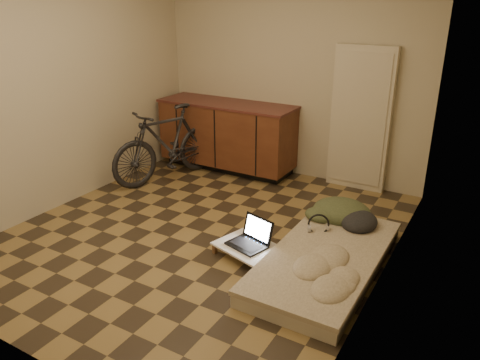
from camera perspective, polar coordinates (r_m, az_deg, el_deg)
The scene contains 10 objects.
room_shell at distance 4.28m, azimuth -5.12°, elevation 9.21°, with size 3.50×4.00×2.60m.
cabinets at distance 6.27m, azimuth -1.56°, elevation 5.46°, with size 1.84×0.62×0.91m.
appliance_panel at distance 5.72m, azimuth 14.48°, elevation 7.15°, with size 0.70×0.10×1.70m, color beige.
bicycle at distance 5.96m, azimuth -8.84°, elevation 4.85°, with size 0.47×1.60×1.04m, color black.
futon at distance 4.17m, azimuth 10.34°, elevation -9.62°, with size 0.87×1.80×0.15m.
clothing_pile at distance 4.71m, azimuth 12.80°, elevation -3.23°, with size 0.62×0.51×0.25m, color #3A4327, non-canonical shape.
headphones at distance 4.44m, azimuth 9.56°, elevation -5.26°, with size 0.22×0.20×0.15m, color black, non-canonical shape.
lap_desk at distance 4.24m, azimuth 1.41°, elevation -8.38°, with size 0.74×0.59×0.11m.
laptop at distance 4.26m, azimuth 1.30°, elevation -7.22°, with size 0.41×0.38×0.23m.
mouse at distance 4.10m, azimuth 3.50°, elevation -9.09°, with size 0.05×0.09×0.03m, color silver.
Camera 1 is at (2.42, -3.41, 2.22)m, focal length 35.00 mm.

